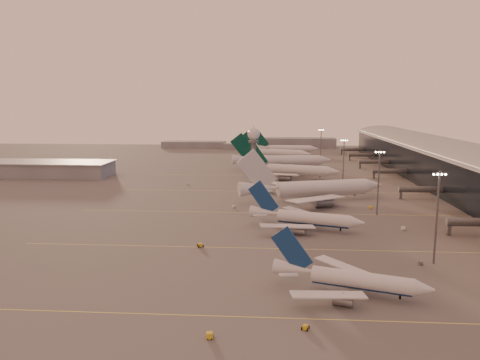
{
  "coord_description": "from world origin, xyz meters",
  "views": [
    {
      "loc": [
        14.55,
        -122.76,
        42.42
      ],
      "look_at": [
        1.22,
        71.7,
        10.13
      ],
      "focal_mm": 35.0,
      "sensor_mm": 36.0,
      "label": 1
    }
  ],
  "objects": [
    {
      "name": "ground",
      "position": [
        0.0,
        0.0,
        0.0
      ],
      "size": [
        700.0,
        700.0,
        0.0
      ],
      "primitive_type": "plane",
      "color": "#545252",
      "rests_on": "ground"
    },
    {
      "name": "taxiway_markings",
      "position": [
        30.0,
        56.0,
        0.01
      ],
      "size": [
        180.0,
        185.25,
        0.02
      ],
      "color": "#EBE453",
      "rests_on": "ground"
    },
    {
      "name": "terminal",
      "position": [
        107.88,
        110.09,
        10.52
      ],
      "size": [
        57.0,
        362.0,
        23.04
      ],
      "color": "black",
      "rests_on": "ground"
    },
    {
      "name": "hangar",
      "position": [
        -120.0,
        140.0,
        4.32
      ],
      "size": [
        82.0,
        27.0,
        8.5
      ],
      "color": "slate",
      "rests_on": "ground"
    },
    {
      "name": "radar_tower",
      "position": [
        5.0,
        120.0,
        20.95
      ],
      "size": [
        6.4,
        6.4,
        31.1
      ],
      "color": "#515358",
      "rests_on": "ground"
    },
    {
      "name": "mast_a",
      "position": [
        58.0,
        0.0,
        13.74
      ],
      "size": [
        3.6,
        0.56,
        25.0
      ],
      "color": "#515358",
      "rests_on": "ground"
    },
    {
      "name": "mast_b",
      "position": [
        55.0,
        55.0,
        13.74
      ],
      "size": [
        3.6,
        0.56,
        25.0
      ],
      "color": "#515358",
      "rests_on": "ground"
    },
    {
      "name": "mast_c",
      "position": [
        50.0,
        110.0,
        13.74
      ],
      "size": [
        3.6,
        0.56,
        25.0
      ],
      "color": "#515358",
      "rests_on": "ground"
    },
    {
      "name": "mast_d",
      "position": [
        48.0,
        200.0,
        13.74
      ],
      "size": [
        3.6,
        0.56,
        25.0
      ],
      "color": "#515358",
      "rests_on": "ground"
    },
    {
      "name": "distant_horizon",
      "position": [
        2.62,
        325.14,
        3.89
      ],
      "size": [
        165.0,
        37.5,
        9.0
      ],
      "color": "slate",
      "rests_on": "ground"
    },
    {
      "name": "narrowbody_near",
      "position": [
        32.25,
        -21.85,
        2.87
      ],
      "size": [
        35.11,
        27.56,
        14.19
      ],
      "color": "silver",
      "rests_on": "ground"
    },
    {
      "name": "narrowbody_mid",
      "position": [
        26.02,
        32.4,
        3.2
      ],
      "size": [
        39.05,
        30.65,
        15.79
      ],
      "color": "silver",
      "rests_on": "ground"
    },
    {
      "name": "widebody_white",
      "position": [
        32.77,
        79.04,
        4.09
      ],
      "size": [
        65.06,
        51.36,
        23.59
      ],
      "color": "silver",
      "rests_on": "ground"
    },
    {
      "name": "greentail_a",
      "position": [
        25.56,
        141.45,
        3.59
      ],
      "size": [
        54.49,
        43.37,
        20.35
      ],
      "color": "silver",
      "rests_on": "ground"
    },
    {
      "name": "greentail_b",
      "position": [
        21.17,
        176.87,
        4.18
      ],
      "size": [
        64.99,
        52.19,
        23.66
      ],
      "color": "silver",
      "rests_on": "ground"
    },
    {
      "name": "greentail_c",
      "position": [
        16.86,
        230.53,
        3.64
      ],
      "size": [
        54.56,
        43.34,
        20.6
      ],
      "color": "silver",
      "rests_on": "ground"
    },
    {
      "name": "greentail_d",
      "position": [
        25.6,
        265.14,
        3.57
      ],
      "size": [
        55.68,
        44.9,
        20.21
      ],
      "color": "silver",
      "rests_on": "ground"
    },
    {
      "name": "gsv_truck_a",
      "position": [
        4.09,
        -44.07,
        1.24
      ],
      "size": [
        6.3,
        3.2,
        2.43
      ],
      "color": "gold",
      "rests_on": "ground"
    },
    {
      "name": "gsv_tug_near",
      "position": [
        21.24,
        -39.55,
        0.45
      ],
      "size": [
        2.8,
        3.49,
        0.87
      ],
      "color": "gold",
      "rests_on": "ground"
    },
    {
      "name": "gsv_catering_a",
      "position": [
        54.35,
        -1.43,
        1.75
      ],
      "size": [
        4.6,
        2.91,
        3.49
      ],
      "color": "#505355",
      "rests_on": "ground"
    },
    {
      "name": "gsv_tug_mid",
      "position": [
        -6.41,
        9.99,
        0.54
      ],
      "size": [
        3.63,
        4.24,
        1.04
      ],
      "color": "gold",
      "rests_on": "ground"
    },
    {
      "name": "gsv_truck_b",
      "position": [
        59.45,
        33.04,
        1.24
      ],
      "size": [
        6.35,
        3.54,
        2.42
      ],
      "color": "silver",
      "rests_on": "ground"
    },
    {
      "name": "gsv_truck_c",
      "position": [
        -0.54,
        63.1,
        1.03
      ],
      "size": [
        5.29,
        3.82,
        2.02
      ],
      "color": "silver",
      "rests_on": "ground"
    },
    {
      "name": "gsv_catering_b",
      "position": [
        54.96,
        65.27,
        2.03
      ],
      "size": [
        5.4,
        4.06,
        4.06
      ],
      "color": "gold",
      "rests_on": "ground"
    },
    {
      "name": "gsv_tug_far",
      "position": [
        24.63,
        95.81,
        0.45
      ],
      "size": [
        3.15,
        3.53,
        0.87
      ],
      "color": "gold",
      "rests_on": "ground"
    },
    {
      "name": "gsv_truck_d",
      "position": [
        -29.58,
        116.79,
        0.96
      ],
      "size": [
        2.86,
        4.95,
        1.89
      ],
      "color": "silver",
      "rests_on": "ground"
    },
    {
      "name": "gsv_tug_hangar",
      "position": [
        47.24,
        162.44,
        0.54
      ],
      "size": [
        4.27,
        3.83,
        1.05
      ],
      "color": "gold",
      "rests_on": "ground"
    }
  ]
}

